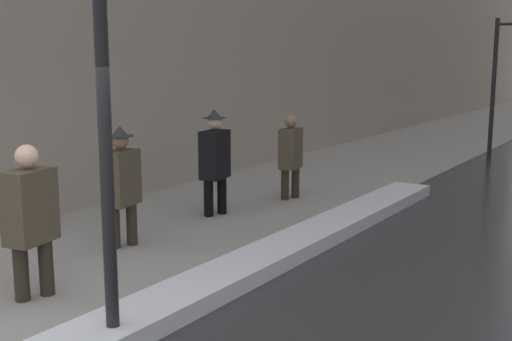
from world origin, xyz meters
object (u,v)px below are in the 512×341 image
object	(u,v)px
pedestrian_in_fedora	(122,182)
pedestrian_in_glasses	(215,158)
pedestrian_trailing	(30,215)
lamp_post	(100,2)
pedestrian_with_shoulder_bag	(291,153)

from	to	relation	value
pedestrian_in_fedora	pedestrian_in_glasses	size ratio (longest dim) A/B	0.95
pedestrian_trailing	pedestrian_in_fedora	xyz separation A→B (m)	(-0.58, 1.90, -0.02)
lamp_post	pedestrian_with_shoulder_bag	world-z (taller)	lamp_post
lamp_post	pedestrian_with_shoulder_bag	xyz separation A→B (m)	(-1.76, 6.10, -2.17)
pedestrian_with_shoulder_bag	pedestrian_trailing	bearing A→B (deg)	-8.01
pedestrian_in_glasses	pedestrian_with_shoulder_bag	distance (m)	1.79
pedestrian_trailing	pedestrian_in_glasses	bearing A→B (deg)	178.49
pedestrian_trailing	pedestrian_in_fedora	bearing A→B (deg)	-173.04
lamp_post	pedestrian_in_glasses	distance (m)	5.29
pedestrian_with_shoulder_bag	lamp_post	bearing A→B (deg)	6.01
pedestrian_trailing	pedestrian_in_glasses	size ratio (longest dim) A/B	0.96
lamp_post	pedestrian_in_fedora	bearing A→B (deg)	133.53
lamp_post	pedestrian_in_glasses	world-z (taller)	lamp_post
lamp_post	pedestrian_with_shoulder_bag	bearing A→B (deg)	106.11
pedestrian_in_glasses	pedestrian_with_shoulder_bag	xyz separation A→B (m)	(0.40, 1.74, -0.10)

